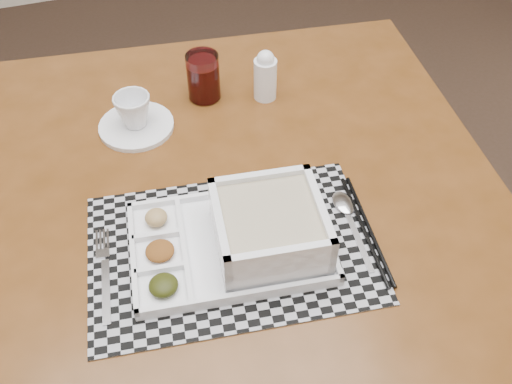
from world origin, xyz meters
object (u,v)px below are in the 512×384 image
(cup, at_px, (133,111))
(juice_glass, at_px, (203,78))
(creamer_bottle, at_px, (265,76))
(serving_tray, at_px, (256,234))
(dining_table, at_px, (220,226))

(cup, distance_m, juice_glass, 0.17)
(juice_glass, relative_size, creamer_bottle, 0.91)
(creamer_bottle, bearing_deg, serving_tray, -111.46)
(serving_tray, xyz_separation_m, creamer_bottle, (0.15, 0.38, 0.02))
(serving_tray, xyz_separation_m, cup, (-0.13, 0.36, 0.01))
(dining_table, height_order, juice_glass, juice_glass)
(cup, height_order, creamer_bottle, creamer_bottle)
(serving_tray, relative_size, juice_glass, 3.38)
(cup, relative_size, juice_glass, 0.71)
(dining_table, height_order, cup, cup)
(serving_tray, bearing_deg, juice_glass, 86.29)
(dining_table, bearing_deg, juice_glass, 79.45)
(cup, bearing_deg, dining_table, -65.07)
(dining_table, relative_size, creamer_bottle, 10.32)
(serving_tray, height_order, cup, serving_tray)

